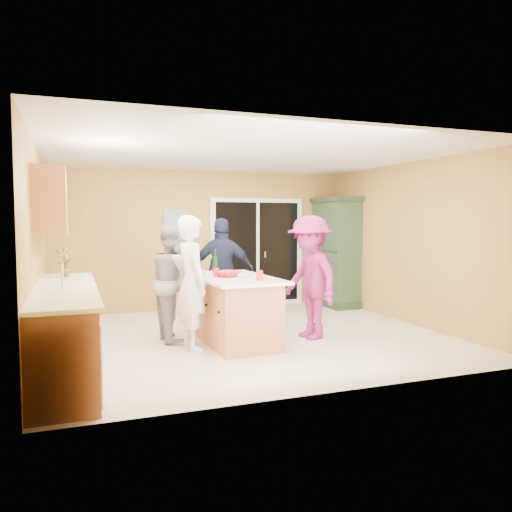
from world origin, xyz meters
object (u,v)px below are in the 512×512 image
object	(u,v)px
kitchen_island	(235,312)
woman_magenta	(310,277)
woman_grey	(174,282)
woman_navy	(223,271)
woman_white	(192,283)
green_hutch	(336,253)

from	to	relation	value
kitchen_island	woman_magenta	world-z (taller)	woman_magenta
woman_grey	woman_navy	distance (m)	1.22
woman_grey	woman_navy	xyz separation A→B (m)	(0.93, 0.78, 0.04)
kitchen_island	woman_grey	size ratio (longest dim) A/B	1.08
kitchen_island	woman_white	world-z (taller)	woman_white
kitchen_island	woman_white	bearing A→B (deg)	-169.92
woman_navy	green_hutch	bearing A→B (deg)	-141.34
woman_white	woman_magenta	size ratio (longest dim) A/B	1.00
woman_white	kitchen_island	bearing A→B (deg)	-83.74
green_hutch	woman_navy	size ratio (longest dim) A/B	1.24
woman_white	woman_navy	size ratio (longest dim) A/B	1.01
woman_navy	woman_white	bearing A→B (deg)	78.19
kitchen_island	green_hutch	xyz separation A→B (m)	(2.79, 2.18, 0.60)
woman_navy	woman_magenta	bearing A→B (deg)	142.17
kitchen_island	woman_navy	world-z (taller)	woman_navy
kitchen_island	woman_magenta	distance (m)	1.18
woman_white	woman_magenta	bearing A→B (deg)	-94.94
green_hutch	woman_magenta	bearing A→B (deg)	-126.75
woman_navy	woman_grey	bearing A→B (deg)	58.66
woman_white	woman_navy	bearing A→B (deg)	-36.65
woman_white	woman_magenta	distance (m)	1.70
woman_navy	woman_magenta	size ratio (longest dim) A/B	0.98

